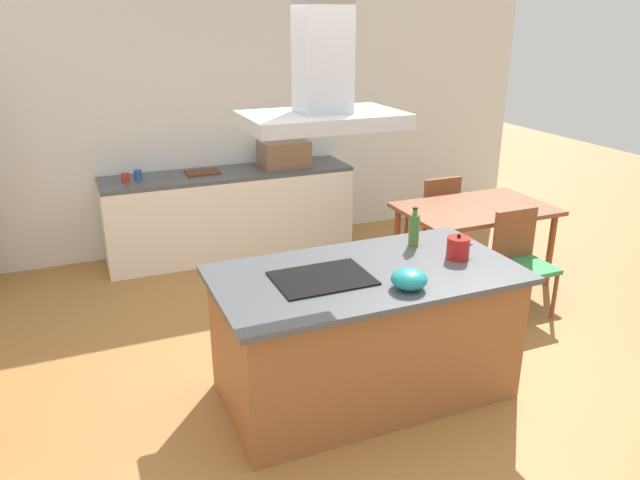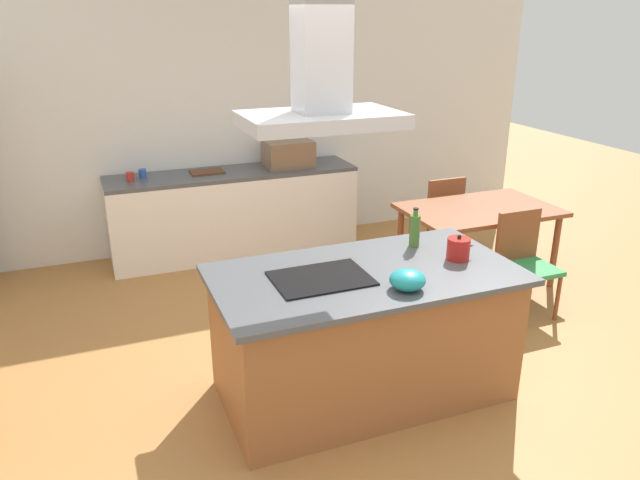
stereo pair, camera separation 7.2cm
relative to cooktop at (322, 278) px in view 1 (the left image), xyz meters
name	(u,v)px [view 1 (the left image)]	position (x,y,z in m)	size (l,w,h in m)	color
ground	(289,301)	(0.31, 1.50, -0.91)	(16.00, 16.00, 0.00)	#AD753D
wall_back	(231,122)	(0.31, 3.25, 0.44)	(7.20, 0.10, 2.70)	white
kitchen_island	(365,333)	(0.31, 0.00, -0.45)	(1.97, 1.05, 0.90)	#995B33
cooktop	(322,278)	(0.00, 0.00, 0.00)	(0.60, 0.44, 0.01)	black
tea_kettle	(458,248)	(0.98, -0.03, 0.07)	(0.21, 0.15, 0.18)	#B21E19
olive_oil_bottle	(414,229)	(0.83, 0.29, 0.11)	(0.07, 0.07, 0.28)	#47722D
mixing_bowl	(409,279)	(0.43, -0.33, 0.05)	(0.22, 0.22, 0.12)	teal
back_counter	(231,213)	(0.15, 2.88, -0.46)	(2.59, 0.62, 0.90)	white
countertop_microwave	(284,154)	(0.77, 2.88, 0.13)	(0.50, 0.38, 0.28)	brown
coffee_mug_red	(125,177)	(-0.88, 2.88, 0.04)	(0.08, 0.08, 0.09)	red
coffee_mug_blue	(138,174)	(-0.75, 2.96, 0.04)	(0.08, 0.08, 0.09)	#2D56B2
cutting_board	(203,172)	(-0.11, 2.93, 0.00)	(0.34, 0.24, 0.02)	#59331E
dining_table	(475,215)	(2.10, 1.27, -0.24)	(1.40, 0.90, 0.75)	brown
chair_facing_island	(521,255)	(2.10, 0.60, -0.40)	(0.42, 0.42, 0.89)	#33934C
chair_facing_back_wall	(435,211)	(2.10, 1.93, -0.40)	(0.42, 0.42, 0.89)	#33934C
range_hood	(323,81)	(0.00, 0.00, 1.20)	(0.90, 0.55, 0.78)	#ADADB2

